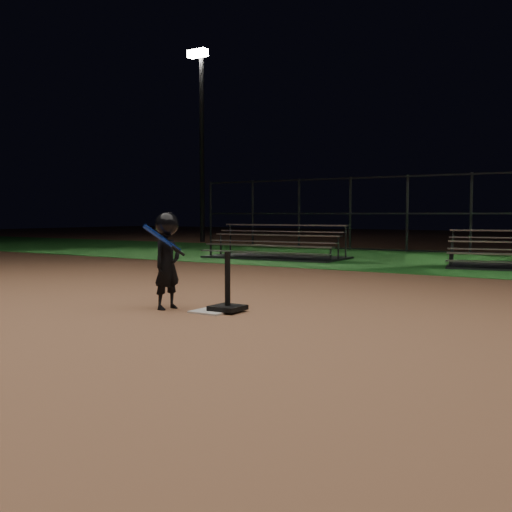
{
  "coord_description": "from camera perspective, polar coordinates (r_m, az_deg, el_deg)",
  "views": [
    {
      "loc": [
        4.55,
        -5.95,
        1.23
      ],
      "look_at": [
        0.0,
        1.0,
        0.65
      ],
      "focal_mm": 42.11,
      "sensor_mm": 36.0,
      "label": 1
    }
  ],
  "objects": [
    {
      "name": "grass_strip",
      "position": [
        16.63,
        17.24,
        -0.4
      ],
      "size": [
        60.0,
        8.0,
        0.01
      ],
      "primitive_type": "cube",
      "color": "#1E5D1E",
      "rests_on": "ground"
    },
    {
      "name": "home_plate",
      "position": [
        7.58,
        -4.16,
        -5.26
      ],
      "size": [
        0.45,
        0.45,
        0.02
      ],
      "primitive_type": "cube",
      "color": "beige",
      "rests_on": "ground"
    },
    {
      "name": "batting_tee",
      "position": [
        7.56,
        -2.71,
        -4.17
      ],
      "size": [
        0.38,
        0.38,
        0.74
      ],
      "color": "black",
      "rests_on": "home_plate"
    },
    {
      "name": "ground",
      "position": [
        7.59,
        -4.16,
        -5.35
      ],
      "size": [
        80.0,
        80.0,
        0.0
      ],
      "primitive_type": "plane",
      "color": "#966344",
      "rests_on": "ground"
    },
    {
      "name": "bleacher_left",
      "position": [
        16.66,
        1.89,
        0.43
      ],
      "size": [
        3.95,
        2.11,
        0.94
      ],
      "rotation": [
        0.0,
        0.0,
        0.06
      ],
      "color": "#B3B3B8",
      "rests_on": "ground"
    },
    {
      "name": "light_pole_left",
      "position": [
        26.91,
        -5.25,
        11.92
      ],
      "size": [
        0.9,
        0.53,
        8.3
      ],
      "color": "#2D2D30",
      "rests_on": "ground"
    },
    {
      "name": "child_batter",
      "position": [
        7.83,
        -8.43,
        -0.18
      ],
      "size": [
        0.42,
        0.61,
        1.26
      ],
      "rotation": [
        0.0,
        0.0,
        1.46
      ],
      "color": "black",
      "rests_on": "ground"
    },
    {
      "name": "backstop_fence",
      "position": [
        19.49,
        19.75,
        3.82
      ],
      "size": [
        20.08,
        0.08,
        2.5
      ],
      "color": "#38383D",
      "rests_on": "ground"
    }
  ]
}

